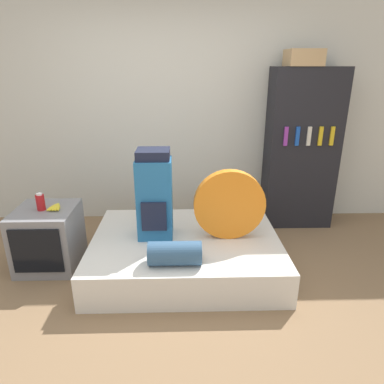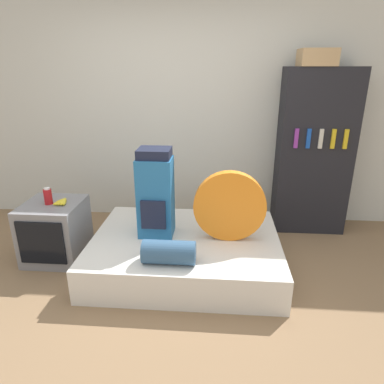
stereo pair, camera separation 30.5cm
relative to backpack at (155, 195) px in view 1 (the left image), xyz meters
The scene contains 11 objects.
ground_plane 1.01m from the backpack, 80.88° to the right, with size 16.00×16.00×0.00m, color #846647.
wall_back 1.32m from the backpack, 84.60° to the left, with size 8.00×0.05×2.60m.
bed 0.63m from the backpack, ahead, with size 1.74×1.32×0.31m.
backpack is the anchor object (origin of this frame).
tent_bag 0.68m from the backpack, ahead, with size 0.65×0.09×0.65m.
sleeping_roll 0.62m from the backpack, 69.58° to the right, with size 0.43×0.20×0.20m.
television 1.11m from the backpack, behind, with size 0.54×0.57×0.58m.
canister 1.04m from the backpack, behind, with size 0.08×0.08×0.16m.
banana_bunch 0.93m from the backpack, behind, with size 0.13×0.18×0.03m.
bookshelf 1.88m from the backpack, 29.56° to the left, with size 0.79×0.39×1.82m.
cardboard_box 2.13m from the backpack, 30.09° to the left, with size 0.35×0.32×0.17m.
Camera 1 is at (0.15, -2.21, 1.82)m, focal length 32.00 mm.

